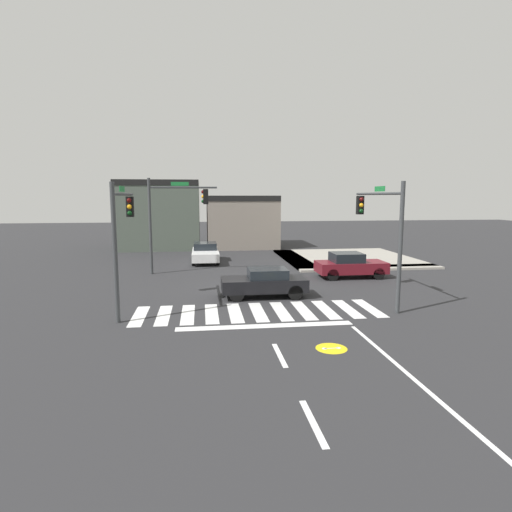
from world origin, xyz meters
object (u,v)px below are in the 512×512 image
at_px(car_black, 265,282).
at_px(car_white, 205,253).
at_px(traffic_signal_northwest, 174,210).
at_px(car_maroon, 350,265).
at_px(traffic_signal_southwest, 122,224).
at_px(traffic_signal_southeast, 381,221).

bearing_deg(car_black, car_white, -76.53).
xyz_separation_m(traffic_signal_northwest, car_maroon, (10.63, -2.79, -3.30)).
distance_m(traffic_signal_northwest, car_maroon, 11.47).
xyz_separation_m(traffic_signal_northwest, car_black, (4.73, -7.05, -3.34)).
bearing_deg(car_black, traffic_signal_northwest, -56.14).
bearing_deg(car_maroon, traffic_signal_southwest, -153.87).
bearing_deg(car_black, car_maroon, -144.19).
bearing_deg(car_maroon, car_black, -144.19).
distance_m(traffic_signal_northwest, traffic_signal_southwest, 8.95).
bearing_deg(car_white, traffic_signal_southwest, -14.97).
xyz_separation_m(car_black, car_maroon, (5.90, 4.26, 0.03)).
relative_size(traffic_signal_southwest, car_maroon, 1.32).
xyz_separation_m(traffic_signal_southeast, car_white, (-7.93, 13.18, -3.10)).
bearing_deg(car_white, traffic_signal_northwest, -23.25).
bearing_deg(traffic_signal_southeast, car_black, 72.92).
relative_size(traffic_signal_southwest, car_black, 1.32).
bearing_deg(car_white, traffic_signal_southeast, 31.05).
bearing_deg(traffic_signal_southwest, car_white, -14.97).
relative_size(traffic_signal_northwest, car_maroon, 1.45).
relative_size(car_white, car_maroon, 1.12).
height_order(traffic_signal_southeast, car_black, traffic_signal_southeast).
xyz_separation_m(car_white, car_maroon, (8.68, -7.33, 0.06)).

